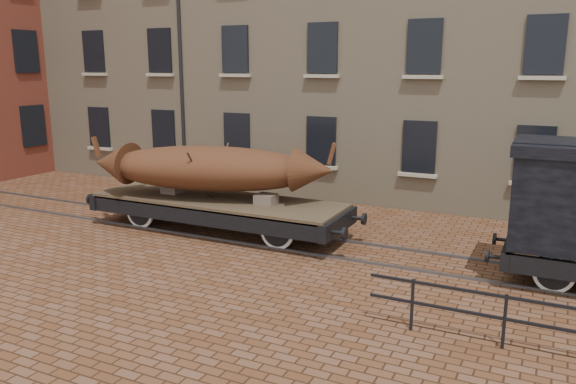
% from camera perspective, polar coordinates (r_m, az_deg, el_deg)
% --- Properties ---
extents(ground, '(90.00, 90.00, 0.00)m').
position_cam_1_polar(ground, '(15.17, 4.78, -5.77)').
color(ground, '#55301A').
extents(warehouse_cream, '(40.00, 10.19, 14.00)m').
position_cam_1_polar(warehouse_cream, '(23.63, 21.67, 17.19)').
color(warehouse_cream, tan).
rests_on(warehouse_cream, ground).
extents(rail_track, '(30.00, 1.52, 0.06)m').
position_cam_1_polar(rail_track, '(15.17, 4.78, -5.66)').
color(rail_track, '#59595E').
rests_on(rail_track, ground).
extents(flatcar_wagon, '(8.57, 2.32, 1.29)m').
position_cam_1_polar(flatcar_wagon, '(16.59, -7.16, -1.32)').
color(flatcar_wagon, '#453525').
rests_on(flatcar_wagon, ground).
extents(iron_boat, '(7.33, 3.56, 1.73)m').
position_cam_1_polar(iron_boat, '(16.49, -7.98, 2.43)').
color(iron_boat, '#512316').
rests_on(iron_boat, flatcar_wagon).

